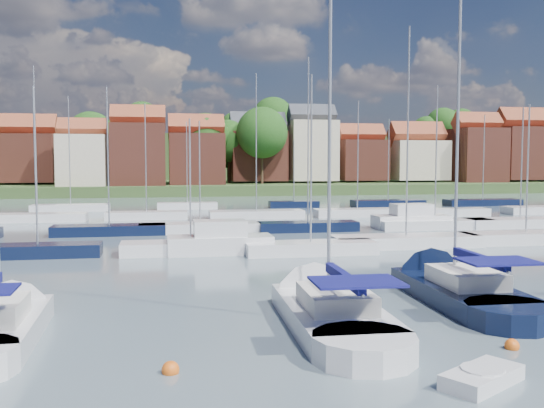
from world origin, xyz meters
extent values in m
plane|color=#4E626A|center=(0.00, 40.00, 0.00)|extent=(260.00, 260.00, 0.00)
cone|color=silver|center=(-14.92, 5.88, 0.25)|extent=(2.92, 3.37, 2.82)
cube|color=silver|center=(-2.76, 1.42, 0.25)|extent=(3.58, 8.19, 1.20)
cone|color=silver|center=(-2.63, 6.49, 0.25)|extent=(3.48, 4.03, 3.38)
cylinder|color=silver|center=(-2.87, -2.63, 0.25)|extent=(3.46, 3.46, 1.20)
cube|color=silver|center=(-2.78, 0.86, 1.20)|extent=(2.45, 3.44, 0.70)
cylinder|color=#B2B2B7|center=(-2.75, 1.98, 8.36)|extent=(0.14, 0.14, 15.02)
cylinder|color=#B2B2B7|center=(-2.81, -0.27, 2.05)|extent=(0.21, 4.51, 0.10)
cube|color=#111257|center=(-2.81, -0.27, 2.20)|extent=(0.41, 4.29, 0.35)
cube|color=#111257|center=(-2.84, -1.73, 2.35)|extent=(2.92, 2.10, 0.08)
cube|color=black|center=(3.97, 4.32, 0.25)|extent=(3.59, 8.29, 1.20)
cone|color=black|center=(4.08, 9.46, 0.25)|extent=(3.51, 4.07, 3.43)
cylinder|color=black|center=(3.89, 0.21, 0.25)|extent=(3.49, 3.49, 1.20)
cube|color=silver|center=(3.96, 3.75, 1.20)|extent=(2.47, 3.47, 0.70)
cylinder|color=#B2B2B7|center=(3.98, 4.89, 8.63)|extent=(0.14, 0.14, 15.57)
cylinder|color=#B2B2B7|center=(3.94, 2.61, 2.05)|extent=(0.19, 4.57, 0.10)
cube|color=#111257|center=(3.94, 2.61, 2.20)|extent=(0.39, 4.34, 0.35)
cube|color=#111257|center=(3.91, 1.12, 2.35)|extent=(2.95, 2.11, 0.08)
cube|color=silver|center=(-0.25, -5.15, 0.19)|extent=(2.87, 2.41, 0.52)
cylinder|color=silver|center=(-0.25, -5.15, 0.33)|extent=(1.22, 1.22, 0.33)
sphere|color=#D85914|center=(-8.87, -2.65, 0.00)|extent=(0.53, 0.53, 0.53)
sphere|color=#D85914|center=(-3.68, -0.81, 0.00)|extent=(0.50, 0.50, 0.50)
sphere|color=#D85914|center=(2.42, -2.33, 0.00)|extent=(0.49, 0.49, 0.49)
sphere|color=#D85914|center=(5.88, 5.39, 0.00)|extent=(0.53, 0.53, 0.53)
cube|color=black|center=(-17.11, 20.54, 0.35)|extent=(8.01, 2.24, 1.00)
cylinder|color=#B2B2B7|center=(-17.11, 20.54, 5.93)|extent=(0.12, 0.12, 10.16)
cube|color=silver|center=(-7.27, 20.20, 0.35)|extent=(9.22, 2.58, 1.00)
cylinder|color=#B2B2B7|center=(-7.27, 20.20, 4.94)|extent=(0.12, 0.12, 8.18)
cube|color=silver|center=(0.63, 18.61, 0.35)|extent=(8.78, 2.46, 1.00)
cylinder|color=#B2B2B7|center=(0.63, 18.61, 6.38)|extent=(0.12, 0.12, 11.06)
cube|color=silver|center=(8.23, 20.67, 0.35)|extent=(10.79, 3.02, 1.00)
cylinder|color=#B2B2B7|center=(8.23, 20.67, 8.29)|extent=(0.12, 0.12, 14.87)
cube|color=silver|center=(17.98, 21.03, 0.35)|extent=(10.13, 2.84, 1.00)
cylinder|color=#B2B2B7|center=(17.98, 21.03, 5.65)|extent=(0.12, 0.12, 9.59)
cube|color=silver|center=(-5.31, 20.00, 0.50)|extent=(7.00, 2.60, 1.40)
cube|color=silver|center=(-5.31, 20.00, 1.60)|extent=(3.50, 2.20, 1.30)
cube|color=black|center=(-13.55, 31.64, 0.35)|extent=(9.30, 2.60, 1.00)
cylinder|color=#B2B2B7|center=(-13.55, 31.64, 6.59)|extent=(0.12, 0.12, 11.48)
cube|color=silver|center=(-5.94, 32.01, 0.35)|extent=(10.40, 2.91, 1.00)
cylinder|color=#B2B2B7|center=(-5.94, 32.01, 5.24)|extent=(0.12, 0.12, 8.77)
cube|color=black|center=(3.48, 31.28, 0.35)|extent=(8.80, 2.46, 1.00)
cylinder|color=#B2B2B7|center=(3.48, 31.28, 8.01)|extent=(0.12, 0.12, 14.33)
cube|color=silver|center=(15.40, 31.16, 0.35)|extent=(10.73, 3.00, 1.00)
cylinder|color=#B2B2B7|center=(15.40, 31.16, 6.92)|extent=(0.12, 0.12, 12.14)
cube|color=silver|center=(23.82, 30.97, 0.35)|extent=(10.48, 2.93, 1.00)
cylinder|color=#B2B2B7|center=(23.82, 30.97, 5.99)|extent=(0.12, 0.12, 10.28)
cube|color=silver|center=(13.46, 32.00, 0.50)|extent=(7.00, 2.60, 1.40)
cube|color=silver|center=(13.46, 32.00, 1.60)|extent=(3.50, 2.20, 1.30)
cube|color=silver|center=(-21.71, 44.21, 0.35)|extent=(9.71, 2.72, 1.00)
cylinder|color=#B2B2B7|center=(-21.71, 44.21, 8.29)|extent=(0.12, 0.12, 14.88)
cube|color=silver|center=(-10.84, 44.51, 0.35)|extent=(8.49, 2.38, 1.00)
cylinder|color=#B2B2B7|center=(-10.84, 44.51, 6.51)|extent=(0.12, 0.12, 11.31)
cube|color=silver|center=(0.79, 43.78, 0.35)|extent=(10.16, 2.85, 1.00)
cylinder|color=#B2B2B7|center=(0.79, 43.78, 8.15)|extent=(0.12, 0.12, 14.59)
cube|color=silver|center=(12.17, 43.90, 0.35)|extent=(9.53, 2.67, 1.00)
cylinder|color=#B2B2B7|center=(12.17, 43.90, 6.81)|extent=(0.12, 0.12, 11.91)
cube|color=silver|center=(23.16, 42.50, 0.35)|extent=(7.62, 2.13, 1.00)
cylinder|color=#B2B2B7|center=(23.16, 42.50, 6.91)|extent=(0.12, 0.12, 12.13)
cube|color=silver|center=(-20.26, 56.56, 0.35)|extent=(9.24, 2.59, 1.00)
cylinder|color=#B2B2B7|center=(-20.26, 56.56, 7.43)|extent=(0.12, 0.12, 13.17)
cube|color=silver|center=(-6.08, 57.30, 0.35)|extent=(7.57, 2.12, 1.00)
cylinder|color=#B2B2B7|center=(-6.08, 57.30, 5.97)|extent=(0.12, 0.12, 10.24)
cube|color=black|center=(7.88, 57.47, 0.35)|extent=(6.58, 1.84, 1.00)
cylinder|color=#B2B2B7|center=(7.88, 57.47, 4.85)|extent=(0.12, 0.12, 8.01)
cube|color=black|center=(20.94, 57.40, 0.35)|extent=(9.92, 2.78, 1.00)
cylinder|color=#B2B2B7|center=(20.94, 57.40, 6.31)|extent=(0.12, 0.12, 10.92)
cube|color=black|center=(34.28, 56.37, 0.35)|extent=(10.55, 2.95, 1.00)
cylinder|color=#B2B2B7|center=(34.28, 56.37, 6.61)|extent=(0.12, 0.12, 11.51)
cube|color=#384F27|center=(0.00, 117.00, 0.30)|extent=(200.00, 70.00, 3.00)
cube|color=#384F27|center=(0.00, 142.00, 5.00)|extent=(200.00, 60.00, 14.00)
cube|color=brown|center=(-33.65, 97.79, 6.56)|extent=(10.37, 9.97, 8.73)
cube|color=brown|center=(-33.65, 97.79, 12.20)|extent=(10.57, 5.13, 5.13)
cube|color=beige|center=(-22.74, 89.00, 6.08)|extent=(8.09, 8.80, 8.96)
cube|color=brown|center=(-22.74, 89.00, 11.55)|extent=(8.25, 4.00, 4.00)
cube|color=brown|center=(-13.35, 89.94, 7.08)|extent=(9.36, 10.17, 10.97)
cube|color=brown|center=(-13.35, 89.94, 13.72)|extent=(9.54, 4.63, 4.63)
cube|color=brown|center=(-3.04, 91.65, 6.31)|extent=(9.90, 8.56, 9.42)
cube|color=brown|center=(-3.04, 91.65, 12.23)|extent=(10.10, 4.90, 4.90)
cube|color=brown|center=(9.10, 96.65, 6.95)|extent=(10.59, 8.93, 9.49)
cube|color=#383A42|center=(9.10, 96.65, 12.99)|extent=(10.80, 5.24, 5.24)
cube|color=beige|center=(19.71, 95.80, 8.02)|extent=(9.01, 8.61, 11.65)
cube|color=#383A42|center=(19.71, 95.80, 14.95)|extent=(9.19, 4.46, 4.46)
cube|color=brown|center=(30.17, 97.00, 6.20)|extent=(9.10, 9.34, 8.00)
cube|color=brown|center=(30.17, 97.00, 11.32)|extent=(9.28, 4.50, 4.50)
cube|color=beige|center=(41.95, 96.59, 6.14)|extent=(10.86, 9.59, 7.88)
cube|color=brown|center=(41.95, 96.59, 11.41)|extent=(11.07, 5.37, 5.37)
cube|color=brown|center=(53.76, 93.92, 7.09)|extent=(9.18, 9.96, 10.97)
cube|color=brown|center=(53.76, 93.92, 13.70)|extent=(9.36, 4.54, 4.54)
cube|color=brown|center=(65.18, 95.21, 7.58)|extent=(11.39, 9.67, 10.76)
cube|color=brown|center=(65.18, 95.21, 14.36)|extent=(11.62, 5.64, 5.64)
cylinder|color=#382619|center=(56.77, 115.51, 8.51)|extent=(0.50, 0.50, 4.47)
sphere|color=#27591B|center=(56.77, 115.51, 14.58)|extent=(8.18, 8.18, 8.18)
cylinder|color=#382619|center=(3.46, 95.93, 3.83)|extent=(0.50, 0.50, 4.46)
sphere|color=#27591B|center=(3.46, 95.93, 9.88)|extent=(8.15, 8.15, 8.15)
cylinder|color=#382619|center=(15.22, 113.68, 8.58)|extent=(0.50, 0.50, 5.15)
sphere|color=#27591B|center=(15.22, 113.68, 15.56)|extent=(9.41, 9.41, 9.41)
cylinder|color=#382619|center=(-13.54, 116.31, 8.68)|extent=(0.50, 0.50, 4.56)
sphere|color=#27591B|center=(-13.54, 116.31, 14.87)|extent=(8.34, 8.34, 8.34)
cylinder|color=#382619|center=(-23.24, 105.25, 4.18)|extent=(0.50, 0.50, 5.15)
sphere|color=#27591B|center=(-23.24, 105.25, 11.17)|extent=(9.42, 9.42, 9.42)
cylinder|color=#382619|center=(-38.67, 107.32, 6.76)|extent=(0.50, 0.50, 3.42)
sphere|color=#27591B|center=(-38.67, 107.32, 11.40)|extent=(6.26, 6.26, 6.26)
cylinder|color=#382619|center=(13.76, 104.71, 3.48)|extent=(0.50, 0.50, 3.77)
sphere|color=#27591B|center=(13.76, 104.71, 8.60)|extent=(6.89, 6.89, 6.89)
cylinder|color=#382619|center=(9.05, 90.94, 4.21)|extent=(0.50, 0.50, 5.21)
sphere|color=#27591B|center=(9.05, 90.94, 11.28)|extent=(9.53, 9.53, 9.53)
cylinder|color=#382619|center=(61.93, 101.62, 3.09)|extent=(0.50, 0.50, 2.97)
sphere|color=#27591B|center=(61.93, 101.62, 7.12)|extent=(5.44, 5.44, 5.44)
cylinder|color=#382619|center=(-1.15, 93.75, 4.02)|extent=(0.50, 0.50, 4.84)
sphere|color=#27591B|center=(-1.15, 93.75, 10.59)|extent=(8.85, 8.85, 8.85)
cylinder|color=#382619|center=(52.68, 115.72, 8.17)|extent=(0.50, 0.50, 3.72)
sphere|color=#27591B|center=(52.68, 115.72, 13.21)|extent=(6.80, 6.80, 6.80)
cylinder|color=#382619|center=(54.05, 94.13, 3.62)|extent=(0.50, 0.50, 4.05)
sphere|color=#27591B|center=(54.05, 94.13, 9.11)|extent=(7.40, 7.40, 7.40)
cylinder|color=#382619|center=(6.84, 113.29, 7.91)|extent=(0.50, 0.50, 3.93)
sphere|color=#27591B|center=(6.84, 113.29, 13.24)|extent=(7.19, 7.19, 7.19)
cylinder|color=#382619|center=(30.65, 100.17, 3.51)|extent=(0.50, 0.50, 3.82)
sphere|color=#27591B|center=(30.65, 100.17, 8.70)|extent=(6.99, 6.99, 6.99)
cylinder|color=#382619|center=(-17.44, 93.12, 3.34)|extent=(0.50, 0.50, 3.48)
sphere|color=#27591B|center=(-17.44, 93.12, 8.07)|extent=(6.37, 6.37, 6.37)
cylinder|color=#382619|center=(57.51, 102.81, 3.09)|extent=(0.50, 0.50, 2.99)
sphere|color=#27591B|center=(57.51, 102.81, 7.14)|extent=(5.46, 5.46, 5.46)
cylinder|color=#382619|center=(3.61, 99.04, 3.22)|extent=(0.50, 0.50, 3.25)
sphere|color=#27591B|center=(3.61, 99.04, 7.63)|extent=(5.94, 5.94, 5.94)
cylinder|color=#382619|center=(-3.05, 100.73, 3.09)|extent=(0.50, 0.50, 2.98)
sphere|color=#27591B|center=(-3.05, 100.73, 7.14)|extent=(5.46, 5.46, 5.46)
cylinder|color=#382619|center=(64.66, 121.74, 9.36)|extent=(0.50, 0.50, 4.29)
sphere|color=#27591B|center=(64.66, 121.74, 15.17)|extent=(7.84, 7.84, 7.84)
camera|label=1|loc=(-8.99, -20.45, 6.33)|focal=40.00mm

